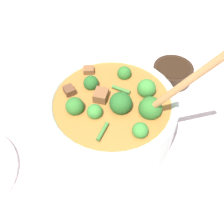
{
  "coord_description": "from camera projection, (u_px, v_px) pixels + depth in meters",
  "views": [
    {
      "loc": [
        0.25,
        0.25,
        0.5
      ],
      "look_at": [
        0.0,
        0.0,
        0.07
      ],
      "focal_mm": 45.0,
      "sensor_mm": 36.0,
      "label": 1
    }
  ],
  "objects": [
    {
      "name": "stew_bowl",
      "position": [
        113.0,
        114.0,
        0.56
      ],
      "size": [
        0.25,
        0.3,
        0.31
      ],
      "color": "#B2C6BC",
      "rests_on": "ground_plane"
    },
    {
      "name": "ground_plane",
      "position": [
        112.0,
        132.0,
        0.61
      ],
      "size": [
        4.0,
        4.0,
        0.0
      ],
      "primitive_type": "plane",
      "color": "silver"
    },
    {
      "name": "condiment_bowl",
      "position": [
        173.0,
        73.0,
        0.7
      ],
      "size": [
        0.1,
        0.1,
        0.04
      ],
      "color": "black",
      "rests_on": "ground_plane"
    }
  ]
}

